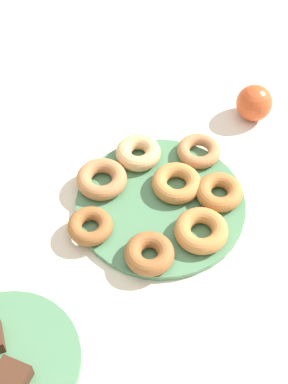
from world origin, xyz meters
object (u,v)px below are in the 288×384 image
(donut_plate, at_px, (160,204))
(donut_7, at_px, (149,254))
(apple, at_px, (254,103))
(donut_0, at_px, (201,231))
(donut_4, at_px, (138,153))
(donut_1, at_px, (102,179))
(donut_3, at_px, (219,192))
(donut_5, at_px, (176,183))
(cake_plate, at_px, (5,362))
(donut_6, at_px, (90,226))
(donut_2, at_px, (199,151))
(brownie_near, at_px, (10,379))

(donut_plate, distance_m, donut_7, 0.12)
(donut_plate, xyz_separation_m, apple, (0.23, -0.19, 0.03))
(donut_0, relative_size, donut_4, 1.09)
(donut_0, distance_m, donut_1, 0.21)
(donut_plate, relative_size, donut_0, 3.30)
(donut_3, bearing_deg, donut_4, 58.77)
(donut_1, relative_size, donut_4, 1.09)
(donut_5, xyz_separation_m, cake_plate, (-0.33, 0.26, -0.02))
(donut_0, relative_size, donut_6, 1.18)
(donut_5, height_order, donut_7, same)
(donut_plate, xyz_separation_m, donut_5, (0.03, -0.03, 0.02))
(donut_0, height_order, donut_2, donut_0)
(donut_2, bearing_deg, donut_0, 179.13)
(donut_0, distance_m, donut_2, 0.18)
(donut_2, distance_m, apple, 0.17)
(donut_0, relative_size, donut_3, 1.10)
(donut_4, distance_m, donut_5, 0.10)
(donut_3, distance_m, cake_plate, 0.46)
(donut_6, height_order, brownie_near, brownie_near)
(donut_0, xyz_separation_m, apple, (0.30, -0.12, 0.01))
(donut_4, distance_m, brownie_near, 0.47)
(donut_plate, height_order, donut_2, donut_2)
(donut_3, distance_m, apple, 0.23)
(donut_5, bearing_deg, donut_4, 45.22)
(donut_plate, height_order, donut_4, donut_4)
(donut_7, bearing_deg, donut_6, 62.22)
(apple, bearing_deg, cake_plate, 141.86)
(donut_7, height_order, apple, apple)
(donut_plate, height_order, brownie_near, brownie_near)
(donut_plate, xyz_separation_m, donut_7, (-0.12, 0.02, 0.02))
(donut_4, distance_m, apple, 0.26)
(donut_5, distance_m, apple, 0.26)
(donut_2, relative_size, donut_5, 0.91)
(donut_6, bearing_deg, donut_plate, -62.80)
(donut_1, distance_m, donut_7, 0.18)
(donut_plate, xyz_separation_m, donut_6, (-0.06, 0.12, 0.02))
(donut_5, relative_size, cake_plate, 0.40)
(donut_plate, height_order, donut_7, donut_7)
(donut_3, height_order, apple, apple)
(donut_2, distance_m, donut_6, 0.26)
(donut_plate, relative_size, brownie_near, 6.09)
(donut_1, xyz_separation_m, donut_2, (0.07, -0.18, -0.00))
(donut_3, distance_m, brownie_near, 0.48)
(apple, bearing_deg, donut_plate, 141.39)
(donut_0, xyz_separation_m, donut_6, (0.01, 0.19, -0.00))
(donut_plate, distance_m, donut_2, 0.14)
(donut_3, height_order, donut_5, same)
(donut_1, bearing_deg, brownie_near, 164.06)
(donut_0, bearing_deg, brownie_near, 132.98)
(donut_1, distance_m, brownie_near, 0.39)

